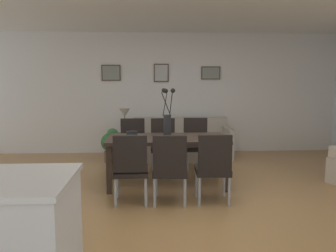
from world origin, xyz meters
name	(u,v)px	position (x,y,z in m)	size (l,w,h in m)	color
ground_plane	(191,202)	(0.00, 0.00, 0.00)	(9.00, 9.00, 0.00)	#A87A47
back_wall_panel	(174,93)	(0.00, 3.25, 1.30)	(9.00, 0.10, 2.60)	silver
ceiling_panel	(189,1)	(0.00, 0.40, 2.64)	(9.00, 7.20, 0.08)	white
dining_table	(167,142)	(-0.27, 0.76, 0.66)	(1.80, 0.89, 0.74)	#33261E
dining_chair_near_left	(131,166)	(-0.78, -0.06, 0.51)	(0.45, 0.45, 0.92)	black
dining_chair_near_right	(133,142)	(-0.83, 1.60, 0.51)	(0.47, 0.47, 0.92)	black
dining_chair_far_left	(170,166)	(-0.28, -0.09, 0.51)	(0.47, 0.47, 0.92)	black
dining_chair_far_right	(163,142)	(-0.30, 1.59, 0.51)	(0.45, 0.45, 0.92)	black
dining_chair_mid_left	(213,165)	(0.28, -0.07, 0.51)	(0.46, 0.46, 0.92)	black
dining_chair_mid_right	(196,141)	(0.29, 1.64, 0.51)	(0.45, 0.45, 0.92)	black
centerpiece_vase	(167,119)	(-0.27, 0.77, 1.02)	(0.21, 0.23, 0.73)	#232326
placemat_near_left	(131,140)	(-0.81, 0.57, 0.74)	(0.32, 0.32, 0.01)	#4C4742
bowl_near_left	(131,137)	(-0.81, 0.57, 0.78)	(0.17, 0.17, 0.07)	black
placemat_near_right	(132,135)	(-0.81, 0.96, 0.74)	(0.32, 0.32, 0.01)	#4C4742
bowl_near_right	(132,133)	(-0.81, 0.96, 0.78)	(0.17, 0.17, 0.07)	black
sofa	(181,144)	(0.12, 2.64, 0.28)	(2.00, 0.84, 0.80)	#A89E8E
side_table	(125,146)	(-1.03, 2.56, 0.26)	(0.36, 0.36, 0.52)	black
table_lamp	(125,115)	(-1.03, 2.56, 0.89)	(0.22, 0.22, 0.51)	#4C4C51
framed_picture_left	(111,73)	(-1.35, 3.18, 1.74)	(0.41, 0.03, 0.34)	#473828
framed_picture_center	(161,73)	(-0.27, 3.18, 1.74)	(0.32, 0.03, 0.39)	#473828
framed_picture_right	(211,73)	(0.80, 3.18, 1.74)	(0.41, 0.03, 0.28)	#473828
potted_plant	(111,144)	(-1.29, 2.27, 0.37)	(0.36, 0.36, 0.67)	brown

